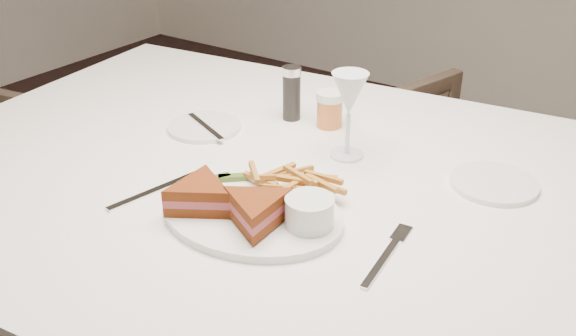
% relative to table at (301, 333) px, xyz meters
% --- Properties ---
extents(table, '(1.74, 1.26, 0.75)m').
position_rel_table_xyz_m(table, '(0.00, 0.00, 0.00)').
color(table, white).
rests_on(table, ground).
extents(chair_far, '(0.80, 0.78, 0.68)m').
position_rel_table_xyz_m(chair_far, '(0.07, 0.81, -0.04)').
color(chair_far, '#4C3C2E').
rests_on(chair_far, ground).
extents(table_setting, '(0.77, 0.59, 0.18)m').
position_rel_table_xyz_m(table_setting, '(-0.01, -0.05, 0.41)').
color(table_setting, white).
rests_on(table_setting, table).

